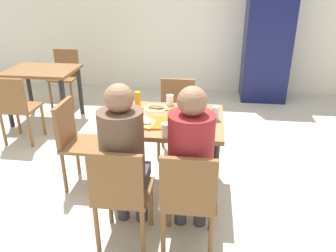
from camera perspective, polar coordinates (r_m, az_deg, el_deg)
ground_plane at (r=3.38m, az=0.00°, el=-10.52°), size 10.00×10.00×0.02m
back_wall at (r=6.00m, az=3.99°, el=19.11°), size 10.00×0.10×2.80m
main_table at (r=3.06m, az=0.00°, el=-0.61°), size 0.97×0.81×0.74m
chair_near_left at (r=2.50m, az=-7.93°, el=-10.67°), size 0.40×0.40×0.85m
chair_near_right at (r=2.43m, az=3.47°, el=-11.56°), size 0.40×0.40×0.85m
chair_far_side at (r=3.84m, az=1.45°, el=2.42°), size 0.40×0.40×0.85m
chair_left_end at (r=3.33m, az=-15.03°, el=-1.94°), size 0.40×0.40×0.85m
person_in_red at (r=2.48m, az=-7.45°, el=-4.18°), size 0.32×0.42×1.26m
person_in_brown_jacket at (r=2.42m, az=3.84°, el=-4.87°), size 0.32×0.42×1.26m
tray_red_near at (r=2.91m, az=-3.67°, el=0.52°), size 0.38×0.29×0.02m
tray_red_far at (r=3.11m, az=3.39°, el=2.12°), size 0.38×0.28×0.02m
paper_plate_center at (r=3.24m, az=-2.08°, el=2.98°), size 0.22×0.22×0.01m
paper_plate_near_edge at (r=2.80m, az=2.40°, el=-0.53°), size 0.22×0.22×0.01m
pizza_slice_a at (r=2.91m, az=-3.67°, el=0.88°), size 0.19×0.26×0.02m
pizza_slice_b at (r=3.12m, az=3.01°, el=2.50°), size 0.21×0.22×0.02m
pizza_slice_c at (r=3.23m, az=-1.97°, el=3.15°), size 0.23×0.16×0.02m
plastic_cup_a at (r=3.32m, az=0.32°, el=4.37°), size 0.07×0.07×0.10m
plastic_cup_b at (r=2.68m, az=-0.39°, el=-0.57°), size 0.07×0.07×0.10m
soda_can at (r=3.00m, az=7.92°, el=2.12°), size 0.07×0.07×0.12m
condiment_bottle at (r=3.25m, az=-5.07°, el=4.35°), size 0.06×0.06×0.16m
foil_bundle at (r=3.06m, az=-7.76°, el=2.36°), size 0.10×0.10×0.10m
drink_fridge at (r=5.76m, az=16.21°, el=13.54°), size 0.70×0.60×1.90m
background_table at (r=4.98m, az=-20.13°, el=7.50°), size 0.90×0.70×0.74m
background_chair_near at (r=4.41m, az=-24.01°, el=3.19°), size 0.40×0.40×0.85m
background_chair_far at (r=5.65m, az=-16.74°, el=8.52°), size 0.40×0.40×0.85m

